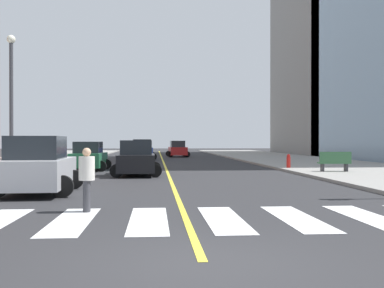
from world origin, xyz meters
name	(u,v)px	position (x,y,z in m)	size (l,w,h in m)	color
ground_plane	(203,262)	(0.00, 0.00, 0.00)	(220.00, 220.00, 0.00)	#28282B
sidewalk_kerb_east	(372,171)	(12.20, 20.00, 0.07)	(10.00, 120.00, 0.15)	gray
crosswalk_paint	(186,219)	(0.00, 4.00, 0.01)	(13.50, 4.00, 0.01)	silver
lane_divider_paint	(162,160)	(0.00, 40.00, 0.01)	(0.16, 80.00, 0.01)	yellow
parking_garage_concrete	(351,55)	(27.78, 59.88, 14.36)	(18.00, 24.00, 28.72)	gray
car_red_nearest	(178,149)	(1.91, 48.36, 0.89)	(2.77, 4.33, 1.90)	red
car_green_second	(89,157)	(-4.96, 23.28, 0.86)	(2.64, 4.16, 1.84)	#236B42
car_blue_third	(142,150)	(-2.02, 39.93, 0.95)	(2.93, 4.60, 2.03)	#2D479E
car_black_fourth	(137,159)	(-1.74, 18.45, 0.90)	(2.70, 4.30, 1.92)	black
car_silver_fifth	(38,167)	(-4.93, 10.01, 0.96)	(2.98, 4.67, 2.06)	#B7B7BC
park_bench	(335,162)	(9.43, 18.86, 0.69)	(1.84, 0.69, 1.12)	#33603D
pedestrian_crossing	(87,177)	(-2.55, 5.44, 0.94)	(0.42, 0.42, 1.71)	#38383D
fire_hydrant	(289,161)	(7.89, 22.78, 0.58)	(0.26, 0.26, 0.89)	red
street_lamp	(11,92)	(-8.26, 18.18, 4.46)	(0.44, 0.44, 7.29)	#38383D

